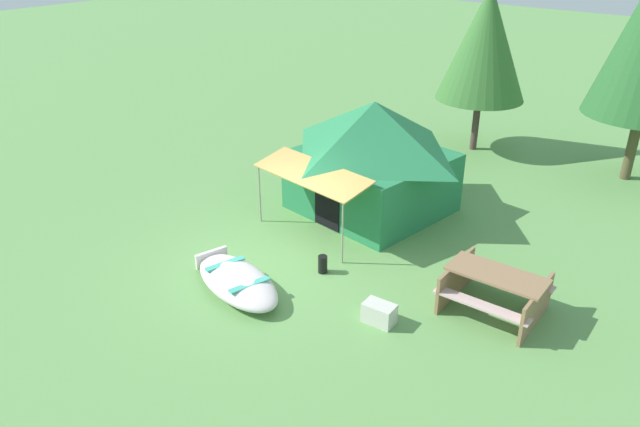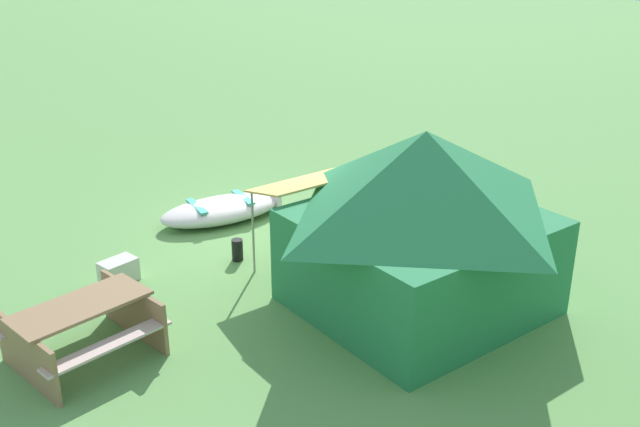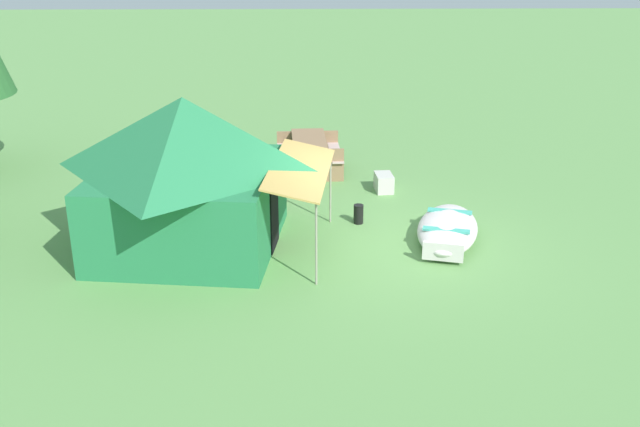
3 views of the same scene
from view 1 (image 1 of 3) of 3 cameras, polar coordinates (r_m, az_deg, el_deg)
name	(u,v)px [view 1 (image 1 of 3)]	position (r m, az deg, el deg)	size (l,w,h in m)	color
ground_plane	(268,261)	(12.78, -4.87, -4.44)	(80.00, 80.00, 0.00)	#629750
beached_rowboat	(237,281)	(11.79, -7.71, -6.22)	(2.51, 1.61, 0.42)	silver
canvas_cabin_tent	(373,155)	(14.47, 4.90, 5.43)	(3.75, 4.37, 2.67)	#267A49
picnic_table	(495,288)	(11.42, 15.96, -6.66)	(1.78, 1.53, 0.79)	#906D4D
cooler_box	(379,313)	(10.92, 5.51, -9.21)	(0.56, 0.35, 0.37)	beige
fuel_can	(323,264)	(12.27, 0.25, -4.73)	(0.19, 0.19, 0.37)	black
pine_tree_back_right	(485,43)	(18.57, 15.08, 15.05)	(2.56, 2.56, 4.79)	#4E3736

